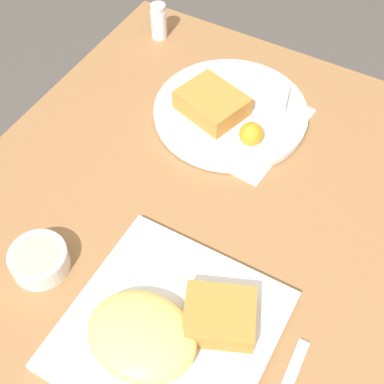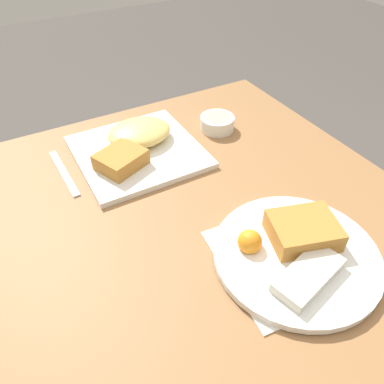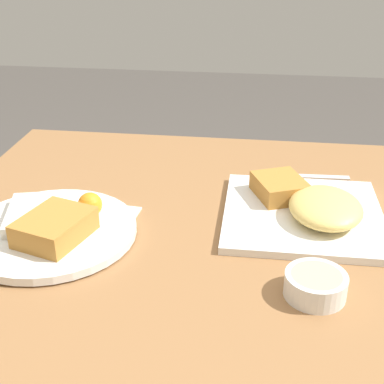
{
  "view_description": "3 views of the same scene",
  "coord_description": "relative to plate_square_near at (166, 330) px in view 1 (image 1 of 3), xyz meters",
  "views": [
    {
      "loc": [
        0.22,
        -0.48,
        1.47
      ],
      "look_at": [
        -0.04,
        -0.02,
        0.78
      ],
      "focal_mm": 50.0,
      "sensor_mm": 36.0,
      "label": 1
    },
    {
      "loc": [
        0.29,
        0.48,
        1.27
      ],
      "look_at": [
        0.02,
        -0.0,
        0.78
      ],
      "focal_mm": 35.0,
      "sensor_mm": 36.0,
      "label": 2
    },
    {
      "loc": [
        -0.83,
        -0.14,
        1.22
      ],
      "look_at": [
        0.03,
        -0.03,
        0.78
      ],
      "focal_mm": 50.0,
      "sensor_mm": 36.0,
      "label": 3
    }
  ],
  "objects": [
    {
      "name": "plate_oval_far",
      "position": [
        -0.12,
        0.44,
        -0.0
      ],
      "size": [
        0.29,
        0.29,
        0.05
      ],
      "color": "white",
      "rests_on": "menu_card"
    },
    {
      "name": "salt_shaker",
      "position": [
        -0.37,
        0.58,
        0.01
      ],
      "size": [
        0.03,
        0.03,
        0.08
      ],
      "color": "white",
      "rests_on": "dining_table"
    },
    {
      "name": "plate_square_near",
      "position": [
        0.0,
        0.0,
        0.0
      ],
      "size": [
        0.28,
        0.28,
        0.06
      ],
      "color": "white",
      "rests_on": "dining_table"
    },
    {
      "name": "menu_card",
      "position": [
        -0.09,
        0.43,
        -0.02
      ],
      "size": [
        0.22,
        0.25,
        0.0
      ],
      "rotation": [
        0.0,
        0.0,
        -0.1
      ],
      "color": "silver",
      "rests_on": "dining_table"
    },
    {
      "name": "ground_plane",
      "position": [
        -0.04,
        0.24,
        -0.76
      ],
      "size": [
        8.0,
        8.0,
        0.0
      ],
      "primitive_type": "plane",
      "color": "#4C4742"
    },
    {
      "name": "sauce_ramekin",
      "position": [
        -0.23,
        0.0,
        -0.0
      ],
      "size": [
        0.09,
        0.09,
        0.04
      ],
      "color": "white",
      "rests_on": "dining_table"
    },
    {
      "name": "dining_table",
      "position": [
        -0.04,
        0.24,
        -0.11
      ],
      "size": [
        0.86,
        0.89,
        0.74
      ],
      "color": "olive",
      "rests_on": "ground_plane"
    }
  ]
}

